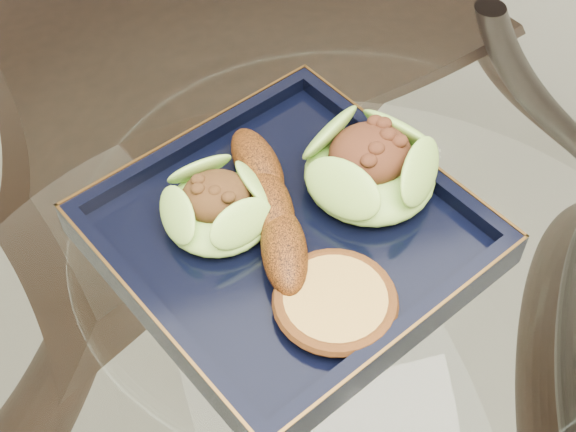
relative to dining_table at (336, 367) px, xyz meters
name	(u,v)px	position (x,y,z in m)	size (l,w,h in m)	color
dining_table	(336,367)	(0.00, 0.00, 0.00)	(1.13, 1.13, 0.77)	white
dining_chair	(215,55)	(0.02, 0.53, -0.03)	(0.55, 0.55, 1.01)	black
navy_plate	(288,239)	(-0.04, 0.04, 0.17)	(0.27, 0.27, 0.02)	black
lettuce_wrap_left	(218,209)	(-0.09, 0.07, 0.20)	(0.09, 0.09, 0.03)	#71A931
lettuce_wrap_right	(370,169)	(0.04, 0.06, 0.20)	(0.11, 0.11, 0.04)	#6DAE32
roasted_plantain	(270,205)	(-0.05, 0.06, 0.20)	(0.17, 0.04, 0.03)	#662F0A
crumb_patty	(335,303)	(-0.03, -0.04, 0.19)	(0.08, 0.08, 0.02)	gold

